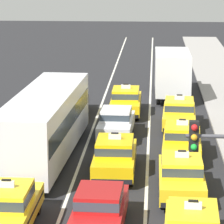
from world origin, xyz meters
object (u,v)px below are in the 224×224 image
(bus_left_second, at_px, (46,121))
(box_truck_right_fifth, at_px, (172,72))
(taxi_left_nearest, at_px, (8,207))
(sedan_center_nearest, at_px, (100,208))
(taxi_center_second, at_px, (115,155))
(sedan_center_third, at_px, (116,122))
(sedan_left_third, at_px, (71,102))
(taxi_right_fourth, at_px, (179,113))
(taxi_center_fourth, at_px, (126,101))
(taxi_right_third, at_px, (182,140))
(taxi_right_second, at_px, (181,175))

(bus_left_second, height_order, box_truck_right_fifth, box_truck_right_fifth)
(taxi_left_nearest, bearing_deg, sedan_center_nearest, 3.19)
(bus_left_second, distance_m, taxi_center_second, 4.21)
(taxi_center_second, relative_size, sedan_center_third, 1.05)
(sedan_center_third, bearing_deg, sedan_left_third, 122.33)
(taxi_right_fourth, bearing_deg, taxi_center_fourth, 136.78)
(taxi_center_second, distance_m, taxi_center_fourth, 11.34)
(taxi_center_fourth, relative_size, taxi_right_third, 0.98)
(taxi_center_fourth, xyz_separation_m, box_truck_right_fifth, (2.94, 5.34, 0.90))
(sedan_center_nearest, bearing_deg, sedan_center_third, 90.70)
(sedan_center_nearest, distance_m, taxi_center_fourth, 17.56)
(bus_left_second, bearing_deg, box_truck_right_fifth, 66.20)
(bus_left_second, bearing_deg, taxi_center_fourth, 69.36)
(sedan_center_third, distance_m, taxi_right_second, 9.23)
(sedan_center_nearest, relative_size, taxi_center_second, 0.95)
(taxi_left_nearest, relative_size, bus_left_second, 0.40)
(taxi_center_second, distance_m, taxi_right_second, 3.80)
(taxi_left_nearest, distance_m, box_truck_right_fifth, 23.94)
(sedan_left_third, relative_size, taxi_right_second, 0.95)
(taxi_right_second, xyz_separation_m, box_truck_right_fifth, (0.05, 19.17, 0.90))
(taxi_center_fourth, xyz_separation_m, taxi_right_third, (3.11, -8.66, 0.00))
(box_truck_right_fifth, bearing_deg, taxi_right_third, -89.30)
(bus_left_second, relative_size, sedan_center_nearest, 2.59)
(sedan_center_nearest, bearing_deg, box_truck_right_fifth, 82.34)
(taxi_right_third, bearing_deg, sedan_center_third, 134.16)
(taxi_right_second, bearing_deg, taxi_right_third, 87.52)
(sedan_center_nearest, bearing_deg, taxi_left_nearest, -176.81)
(taxi_center_second, relative_size, taxi_right_fourth, 0.99)
(taxi_left_nearest, height_order, sedan_center_nearest, taxi_left_nearest)
(box_truck_right_fifth, bearing_deg, bus_left_second, -113.80)
(taxi_center_second, bearing_deg, taxi_right_fourth, 69.35)
(box_truck_right_fifth, bearing_deg, sedan_left_third, -137.79)
(taxi_right_second, height_order, taxi_right_fourth, same)
(sedan_left_third, height_order, taxi_right_third, taxi_right_third)
(sedan_center_third, relative_size, taxi_center_fourth, 0.95)
(sedan_center_nearest, distance_m, sedan_center_third, 12.39)
(sedan_center_nearest, bearing_deg, taxi_right_third, 69.94)
(sedan_left_third, xyz_separation_m, taxi_right_second, (6.22, -13.48, 0.03))
(bus_left_second, xyz_separation_m, taxi_center_fourth, (3.44, 9.13, -0.94))
(taxi_left_nearest, bearing_deg, bus_left_second, 90.42)
(taxi_center_second, height_order, sedan_center_third, taxi_center_second)
(taxi_right_second, distance_m, taxi_right_fourth, 10.85)
(sedan_center_nearest, bearing_deg, bus_left_second, 111.43)
(taxi_left_nearest, relative_size, taxi_center_fourth, 1.00)
(sedan_center_third, xyz_separation_m, taxi_right_second, (3.17, -8.67, 0.03))
(taxi_right_fourth, distance_m, box_truck_right_fifth, 8.37)
(taxi_left_nearest, distance_m, bus_left_second, 8.65)
(taxi_left_nearest, height_order, box_truck_right_fifth, box_truck_right_fifth)
(bus_left_second, distance_m, taxi_right_second, 7.94)
(sedan_center_third, distance_m, taxi_center_fourth, 5.17)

